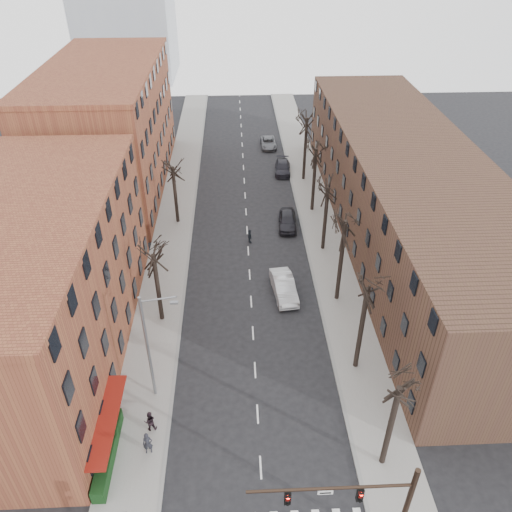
{
  "coord_description": "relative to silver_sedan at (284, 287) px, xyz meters",
  "views": [
    {
      "loc": [
        -1.09,
        -13.91,
        28.48
      ],
      "look_at": [
        0.49,
        21.3,
        4.0
      ],
      "focal_mm": 35.0,
      "sensor_mm": 36.0,
      "label": 1
    }
  ],
  "objects": [
    {
      "name": "parked_car_near",
      "position": [
        1.44,
        11.62,
        -0.03
      ],
      "size": [
        2.26,
        4.87,
        1.62
      ],
      "primitive_type": "imported",
      "rotation": [
        0.0,
        0.0,
        -0.08
      ],
      "color": "black",
      "rests_on": "ground"
    },
    {
      "name": "sidewalk_left",
      "position": [
        -10.96,
        14.11,
        -0.77
      ],
      "size": [
        4.0,
        90.0,
        0.15
      ],
      "primitive_type": "cube",
      "color": "gray",
      "rests_on": "ground"
    },
    {
      "name": "tree_right_c",
      "position": [
        4.64,
        -0.89,
        -0.84
      ],
      "size": [
        5.2,
        5.2,
        11.6
      ],
      "primitive_type": null,
      "color": "black",
      "rests_on": "ground"
    },
    {
      "name": "tree_right_f",
      "position": [
        4.64,
        23.11,
        -0.84
      ],
      "size": [
        5.2,
        5.2,
        11.6
      ],
      "primitive_type": null,
      "color": "black",
      "rests_on": "ground"
    },
    {
      "name": "silver_sedan",
      "position": [
        0.0,
        0.0,
        0.0
      ],
      "size": [
        2.37,
        5.28,
        1.68
      ],
      "primitive_type": "imported",
      "rotation": [
        0.0,
        0.0,
        0.12
      ],
      "color": "#B9BCC1",
      "rests_on": "ground"
    },
    {
      "name": "tree_left_b",
      "position": [
        -10.56,
        13.11,
        -0.84
      ],
      "size": [
        5.2,
        5.2,
        9.5
      ],
      "primitive_type": null,
      "color": "black",
      "rests_on": "ground"
    },
    {
      "name": "building_left_far",
      "position": [
        -18.96,
        23.11,
        6.16
      ],
      "size": [
        12.0,
        28.0,
        14.0
      ],
      "primitive_type": "cube",
      "color": "brown",
      "rests_on": "ground"
    },
    {
      "name": "streetlight",
      "position": [
        -9.99,
        -10.89,
        4.17
      ],
      "size": [
        2.45,
        0.22,
        9.03
      ],
      "color": "slate",
      "rests_on": "ground"
    },
    {
      "name": "building_left_near",
      "position": [
        -18.96,
        -5.89,
        5.16
      ],
      "size": [
        12.0,
        26.0,
        12.0
      ],
      "primitive_type": "cube",
      "color": "brown",
      "rests_on": "ground"
    },
    {
      "name": "pedestrian_crossing",
      "position": [
        -2.76,
        8.62,
        -0.06
      ],
      "size": [
        0.65,
        0.99,
        1.56
      ],
      "primitive_type": "imported",
      "rotation": [
        0.0,
        0.0,
        1.89
      ],
      "color": "black",
      "rests_on": "ground"
    },
    {
      "name": "parked_car_far",
      "position": [
        0.84,
        34.06,
        -0.19
      ],
      "size": [
        2.25,
        4.71,
        1.3
      ],
      "primitive_type": "imported",
      "rotation": [
        0.0,
        0.0,
        0.02
      ],
      "color": "#5B5D63",
      "rests_on": "ground"
    },
    {
      "name": "tree_left_a",
      "position": [
        -10.56,
        -2.89,
        -0.84
      ],
      "size": [
        5.2,
        5.2,
        9.5
      ],
      "primitive_type": null,
      "color": "black",
      "rests_on": "ground"
    },
    {
      "name": "awning_left",
      "position": [
        -12.36,
        -14.89,
        -0.84
      ],
      "size": [
        1.2,
        7.0,
        0.15
      ],
      "primitive_type": "cube",
      "color": "maroon",
      "rests_on": "ground"
    },
    {
      "name": "building_right",
      "position": [
        13.04,
        9.11,
        4.16
      ],
      "size": [
        12.0,
        50.0,
        10.0
      ],
      "primitive_type": "cube",
      "color": "#442D20",
      "rests_on": "ground"
    },
    {
      "name": "tree_right_d",
      "position": [
        4.64,
        7.11,
        -0.84
      ],
      "size": [
        5.2,
        5.2,
        10.0
      ],
      "primitive_type": null,
      "color": "black",
      "rests_on": "ground"
    },
    {
      "name": "signal_mast_arm",
      "position": [
        2.49,
        -21.89,
        3.56
      ],
      "size": [
        8.14,
        0.3,
        7.2
      ],
      "color": "black",
      "rests_on": "ground"
    },
    {
      "name": "sidewalk_right",
      "position": [
        5.04,
        14.11,
        -0.77
      ],
      "size": [
        4.0,
        90.0,
        0.15
      ],
      "primitive_type": "cube",
      "color": "gray",
      "rests_on": "ground"
    },
    {
      "name": "tree_right_a",
      "position": [
        4.64,
        -16.89,
        -0.84
      ],
      "size": [
        5.2,
        5.2,
        10.0
      ],
      "primitive_type": null,
      "color": "black",
      "rests_on": "ground"
    },
    {
      "name": "pedestrian_b",
      "position": [
        -10.09,
        -13.85,
        0.11
      ],
      "size": [
        0.86,
        0.72,
        1.6
      ],
      "primitive_type": "imported",
      "rotation": [
        0.0,
        0.0,
        3.3
      ],
      "color": "black",
      "rests_on": "sidewalk_left"
    },
    {
      "name": "hedge",
      "position": [
        -12.46,
        -15.89,
        -0.19
      ],
      "size": [
        0.8,
        6.0,
        1.0
      ],
      "primitive_type": "cube",
      "color": "#123413",
      "rests_on": "sidewalk_left"
    },
    {
      "name": "pedestrian_a",
      "position": [
        -9.99,
        -15.57,
        0.16
      ],
      "size": [
        0.67,
        0.48,
        1.71
      ],
      "primitive_type": "imported",
      "rotation": [
        0.0,
        0.0,
        0.13
      ],
      "color": "#212229",
      "rests_on": "sidewalk_left"
    },
    {
      "name": "tree_right_e",
      "position": [
        4.64,
        15.11,
        -0.84
      ],
      "size": [
        5.2,
        5.2,
        10.8
      ],
      "primitive_type": null,
      "color": "black",
      "rests_on": "ground"
    },
    {
      "name": "tree_right_b",
      "position": [
        4.64,
        -8.89,
        -0.84
      ],
      "size": [
        5.2,
        5.2,
        10.8
      ],
      "primitive_type": null,
      "color": "black",
      "rests_on": "ground"
    },
    {
      "name": "parked_car_mid",
      "position": [
        2.14,
        25.36,
        -0.14
      ],
      "size": [
        2.36,
        4.99,
        1.41
      ],
      "primitive_type": "imported",
      "rotation": [
        0.0,
        0.0,
        -0.08
      ],
      "color": "black",
      "rests_on": "ground"
    }
  ]
}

